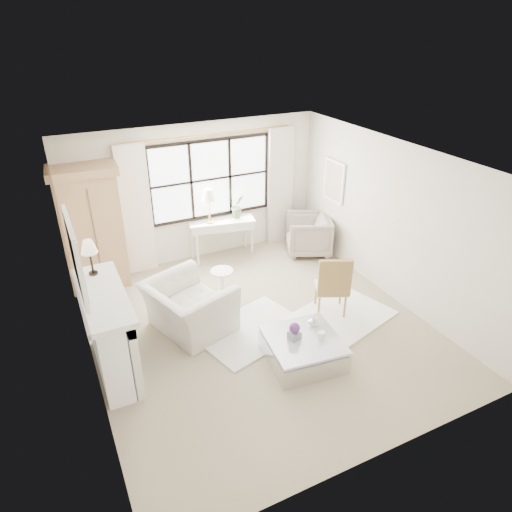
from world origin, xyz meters
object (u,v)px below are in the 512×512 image
object	(u,v)px
armoire	(92,227)
console_table	(222,238)
club_armchair	(189,307)
coffee_table	(303,350)

from	to	relation	value
armoire	console_table	world-z (taller)	armoire
club_armchair	armoire	bearing A→B (deg)	8.70
armoire	coffee_table	xyz separation A→B (m)	(2.24, -3.45, -0.96)
club_armchair	console_table	bearing A→B (deg)	-52.24
console_table	club_armchair	xyz separation A→B (m)	(-1.41, -2.08, 0.01)
club_armchair	coffee_table	distance (m)	1.88
armoire	coffee_table	distance (m)	4.23
armoire	coffee_table	size ratio (longest dim) A/B	2.02
console_table	club_armchair	size ratio (longest dim) A/B	1.09
console_table	armoire	bearing A→B (deg)	-167.34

